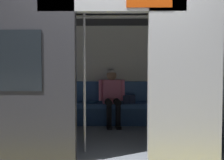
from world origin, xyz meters
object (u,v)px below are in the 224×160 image
at_px(bench_seat, 113,108).
at_px(person_seated, 112,93).
at_px(book, 92,102).
at_px(grab_pole_door, 84,80).
at_px(train_car, 110,51).
at_px(handbag, 129,99).

xyz_separation_m(bench_seat, person_seated, (0.03, 0.05, 0.33)).
xyz_separation_m(book, grab_pole_door, (-0.07, 1.95, 0.59)).
bearing_deg(book, train_car, 143.15).
relative_size(train_car, grab_pole_door, 3.05).
bearing_deg(person_seated, bench_seat, -118.62).
relative_size(train_car, handbag, 24.62).
distance_m(bench_seat, grab_pole_door, 2.08).
relative_size(book, grab_pole_door, 0.10).
bearing_deg(book, handbag, -147.05).
bearing_deg(handbag, bench_seat, 5.56).
bearing_deg(handbag, book, -0.46).
bearing_deg(book, bench_seat, -151.33).
bearing_deg(bench_seat, book, -4.74).
bearing_deg(handbag, person_seated, 13.20).
bearing_deg(book, grab_pole_door, 125.40).
relative_size(bench_seat, grab_pole_door, 1.41).
bearing_deg(book, person_seated, -158.30).
distance_m(person_seated, handbag, 0.39).
height_order(person_seated, handbag, person_seated).
relative_size(person_seated, book, 5.36).
height_order(bench_seat, handbag, handbag).
xyz_separation_m(train_car, person_seated, (-0.03, -1.06, -0.82)).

